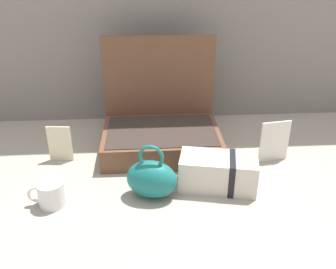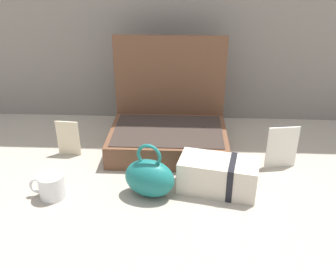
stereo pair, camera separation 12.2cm
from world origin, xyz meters
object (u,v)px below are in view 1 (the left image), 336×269
object	(u,v)px
cream_toiletry_bag	(219,172)
info_card_left	(274,141)
teal_pouch_handbag	(152,179)
coffee_mug	(51,194)
poster_card_right	(60,144)
open_suitcase	(161,126)

from	to	relation	value
cream_toiletry_bag	info_card_left	world-z (taller)	info_card_left
teal_pouch_handbag	info_card_left	world-z (taller)	teal_pouch_handbag
teal_pouch_handbag	coffee_mug	size ratio (longest dim) A/B	1.63
info_card_left	poster_card_right	xyz separation A→B (m)	(-0.81, 0.06, -0.01)
teal_pouch_handbag	coffee_mug	bearing A→B (deg)	-175.60
info_card_left	poster_card_right	size ratio (longest dim) A/B	1.14
open_suitcase	teal_pouch_handbag	size ratio (longest dim) A/B	2.41
cream_toiletry_bag	info_card_left	bearing A→B (deg)	33.64
open_suitcase	coffee_mug	xyz separation A→B (m)	(-0.37, -0.37, -0.05)
teal_pouch_handbag	cream_toiletry_bag	distance (m)	0.23
open_suitcase	poster_card_right	bearing A→B (deg)	-167.09
open_suitcase	teal_pouch_handbag	world-z (taller)	open_suitcase
teal_pouch_handbag	coffee_mug	distance (m)	0.32
open_suitcase	coffee_mug	size ratio (longest dim) A/B	3.91
open_suitcase	cream_toiletry_bag	size ratio (longest dim) A/B	1.66
open_suitcase	info_card_left	distance (m)	0.45
info_card_left	poster_card_right	world-z (taller)	info_card_left
cream_toiletry_bag	coffee_mug	world-z (taller)	cream_toiletry_bag
open_suitcase	info_card_left	bearing A→B (deg)	-18.79
info_card_left	poster_card_right	distance (m)	0.82
open_suitcase	info_card_left	world-z (taller)	open_suitcase
info_card_left	teal_pouch_handbag	bearing A→B (deg)	-165.71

